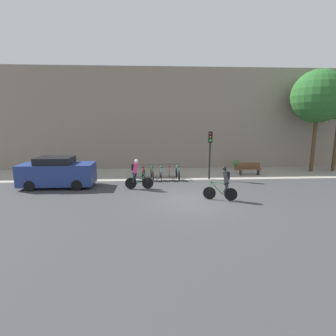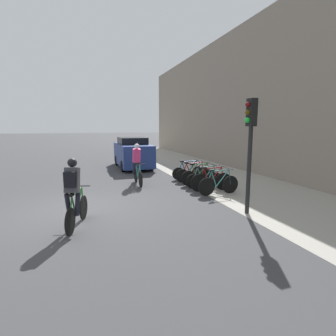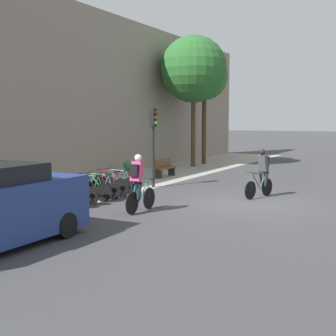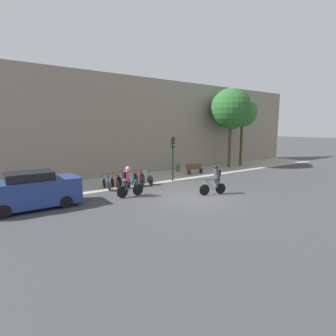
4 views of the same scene
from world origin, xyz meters
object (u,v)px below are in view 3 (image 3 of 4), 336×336
object	(u,v)px
parked_bike_1	(80,192)
traffic_light_pole	(153,133)
cyclist_pink	(138,182)
parked_bike_5	(119,183)
parked_bike_0	(68,195)
parked_bike_3	(101,188)
cyclist_grey	(262,171)
bench	(164,167)
potted_plant	(128,167)
parked_bike_2	(90,190)
parked_bike_4	(110,185)

from	to	relation	value
parked_bike_1	traffic_light_pole	size ratio (longest dim) A/B	0.50
cyclist_pink	parked_bike_5	world-z (taller)	cyclist_pink
parked_bike_0	parked_bike_3	size ratio (longest dim) A/B	0.95
cyclist_grey	parked_bike_5	world-z (taller)	cyclist_grey
bench	potted_plant	bearing A→B (deg)	101.27
parked_bike_2	traffic_light_pole	bearing A→B (deg)	-3.92
bench	parked_bike_2	bearing A→B (deg)	-172.06
parked_bike_0	bench	distance (m)	8.46
parked_bike_0	parked_bike_2	world-z (taller)	parked_bike_2
parked_bike_2	traffic_light_pole	distance (m)	4.36
parked_bike_0	cyclist_grey	bearing A→B (deg)	-45.96
potted_plant	traffic_light_pole	bearing A→B (deg)	-132.64
parked_bike_1	bench	world-z (taller)	parked_bike_1
parked_bike_4	parked_bike_0	bearing A→B (deg)	-179.97
parked_bike_5	cyclist_pink	bearing A→B (deg)	-137.01
parked_bike_0	potted_plant	size ratio (longest dim) A/B	2.02
parked_bike_4	parked_bike_2	bearing A→B (deg)	-179.96
parked_bike_2	parked_bike_4	size ratio (longest dim) A/B	0.98
parked_bike_1	parked_bike_5	bearing A→B (deg)	0.02
parked_bike_4	potted_plant	world-z (taller)	parked_bike_4
cyclist_pink	cyclist_grey	world-z (taller)	cyclist_pink
cyclist_grey	bench	world-z (taller)	cyclist_grey
traffic_light_pole	potted_plant	size ratio (longest dim) A/B	4.19
parked_bike_2	bench	size ratio (longest dim) A/B	1.00
cyclist_grey	potted_plant	size ratio (longest dim) A/B	2.27
cyclist_grey	parked_bike_3	bearing A→B (deg)	121.43
parked_bike_2	parked_bike_4	world-z (taller)	parked_bike_4
cyclist_grey	traffic_light_pole	distance (m)	4.92
parked_bike_0	parked_bike_1	distance (m)	0.59
parked_bike_5	bench	size ratio (longest dim) A/B	1.01
cyclist_grey	traffic_light_pole	xyz separation A→B (m)	(0.28, 4.72, 1.33)
cyclist_pink	parked_bike_2	xyz separation A→B (m)	(0.92, 2.51, -0.55)
cyclist_grey	traffic_light_pole	bearing A→B (deg)	86.55
cyclist_pink	parked_bike_2	size ratio (longest dim) A/B	1.06
traffic_light_pole	parked_bike_3	bearing A→B (deg)	175.41
bench	traffic_light_pole	bearing A→B (deg)	-158.81
potted_plant	parked_bike_1	bearing A→B (deg)	-158.71
cyclist_grey	parked_bike_3	xyz separation A→B (m)	(-3.05, 4.99, -0.57)
parked_bike_2	traffic_light_pole	size ratio (longest dim) A/B	0.51
parked_bike_0	parked_bike_3	bearing A→B (deg)	-0.04
parked_bike_1	cyclist_pink	bearing A→B (deg)	-97.45
parked_bike_5	traffic_light_pole	world-z (taller)	traffic_light_pole
parked_bike_0	parked_bike_5	bearing A→B (deg)	0.01
parked_bike_3	traffic_light_pole	bearing A→B (deg)	-4.59
parked_bike_1	bench	xyz separation A→B (m)	(7.81, 1.01, 0.09)
parked_bike_4	parked_bike_5	size ratio (longest dim) A/B	1.01
cyclist_pink	traffic_light_pole	bearing A→B (deg)	24.83
cyclist_pink	traffic_light_pole	distance (m)	5.51
bench	cyclist_grey	bearing A→B (deg)	-120.80
parked_bike_4	parked_bike_5	distance (m)	0.59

